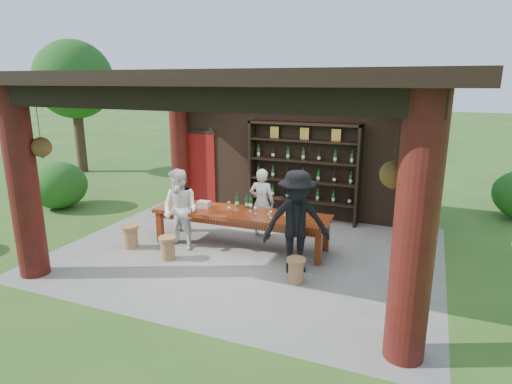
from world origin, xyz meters
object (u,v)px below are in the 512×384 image
at_px(host, 262,203).
at_px(stool_near_right, 296,270).
at_px(napkin_basket, 204,204).
at_px(stool_near_left, 168,247).
at_px(tasting_table, 241,217).
at_px(stool_far_left, 130,236).
at_px(wine_shelf, 303,172).
at_px(guest_woman, 180,210).
at_px(guest_man, 297,222).

bearing_deg(host, stool_near_right, 121.23).
bearing_deg(napkin_basket, stool_near_left, -99.40).
height_order(tasting_table, stool_far_left, tasting_table).
relative_size(stool_near_right, stool_far_left, 0.91).
relative_size(wine_shelf, napkin_basket, 10.53).
height_order(wine_shelf, napkin_basket, wine_shelf).
xyz_separation_m(stool_far_left, guest_woman, (0.99, 0.38, 0.57)).
xyz_separation_m(wine_shelf, host, (-0.49, -1.50, -0.44)).
bearing_deg(tasting_table, wine_shelf, 73.83).
distance_m(stool_far_left, napkin_basket, 1.64).
height_order(tasting_table, guest_man, guest_man).
distance_m(tasting_table, napkin_basket, 0.87).
xyz_separation_m(tasting_table, napkin_basket, (-0.86, -0.01, 0.18)).
bearing_deg(tasting_table, stool_near_right, -36.78).
relative_size(stool_near_left, stool_near_right, 1.03).
distance_m(stool_near_right, guest_man, 0.85).
bearing_deg(host, wine_shelf, -112.73).
bearing_deg(wine_shelf, host, -108.10).
bearing_deg(guest_man, stool_near_right, -101.94).
height_order(stool_near_right, guest_woman, guest_woman).
xyz_separation_m(host, guest_man, (1.24, -1.47, 0.17)).
height_order(stool_near_left, guest_man, guest_man).
height_order(tasting_table, stool_near_right, tasting_table).
distance_m(stool_near_right, stool_far_left, 3.64).
relative_size(wine_shelf, tasting_table, 0.74).
bearing_deg(stool_near_left, tasting_table, 47.65).
xyz_separation_m(stool_near_left, napkin_basket, (0.19, 1.14, 0.58)).
distance_m(stool_near_left, napkin_basket, 1.29).
relative_size(stool_near_left, guest_woman, 0.27).
distance_m(wine_shelf, stool_far_left, 4.31).
bearing_deg(guest_man, host, 100.51).
bearing_deg(guest_man, napkin_basket, 132.99).
distance_m(host, guest_woman, 1.82).
relative_size(wine_shelf, stool_near_left, 6.05).
bearing_deg(host, napkin_basket, 32.28).
height_order(tasting_table, napkin_basket, napkin_basket).
distance_m(stool_near_left, host, 2.31).
xyz_separation_m(wine_shelf, stool_near_right, (0.90, -3.41, -0.98)).
height_order(wine_shelf, guest_woman, wine_shelf).
xyz_separation_m(stool_near_left, host, (1.21, 1.90, 0.52)).
bearing_deg(wine_shelf, stool_near_left, -116.53).
relative_size(stool_far_left, host, 0.32).
xyz_separation_m(stool_near_right, guest_man, (-0.14, 0.45, 0.70)).
height_order(wine_shelf, stool_far_left, wine_shelf).
relative_size(stool_far_left, guest_woman, 0.29).
distance_m(host, guest_man, 1.94).
xyz_separation_m(stool_near_right, host, (-1.39, 1.92, 0.53)).
distance_m(guest_man, napkin_basket, 2.38).
bearing_deg(stool_near_right, stool_far_left, 176.54).
relative_size(stool_near_right, guest_woman, 0.26).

